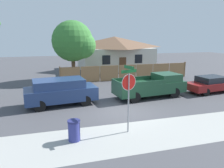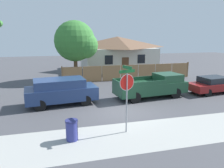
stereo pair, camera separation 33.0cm
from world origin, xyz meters
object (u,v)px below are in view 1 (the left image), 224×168
Objects in this scene: stop_sign at (129,88)px; trash_bin at (74,130)px; house at (114,52)px; red_suv at (60,91)px; oak_tree at (75,42)px; orange_pickup at (152,86)px; parked_sedan at (212,84)px.

stop_sign is 3.17m from trash_bin.
house is 16.72m from red_suv.
house is 1.64× the size of oak_tree.
stop_sign is (-3.91, -5.38, 1.34)m from orange_pickup.
oak_tree is at bearing 82.77° from trash_bin.
house is at bearing 54.67° from red_suv.
house is 20.55m from stop_sign.
oak_tree is 10.09m from orange_pickup.
house is at bearing 100.10° from parked_sedan.
red_suv is 1.03× the size of parked_sedan.
orange_pickup reaches higher than trash_bin.
orange_pickup is 1.72× the size of stop_sign.
trash_bin is (-2.65, -0.19, -1.74)m from stop_sign.
red_suv reaches higher than parked_sedan.
house is 2.12× the size of parked_sedan.
red_suv is (-8.19, -14.51, -1.36)m from house.
red_suv is 12.35m from parked_sedan.
trash_bin is (-12.08, -5.54, -0.21)m from parked_sedan.
trash_bin is at bearing -161.27° from parked_sedan.
parked_sedan is (4.16, -14.51, -1.64)m from house.
trash_bin is (0.27, -5.54, -0.48)m from red_suv.
oak_tree is at bearing -134.94° from house.
red_suv is at bearing -119.42° from house.
parked_sedan reaches higher than trash_bin.
red_suv is at bearing 104.07° from stop_sign.
oak_tree reaches higher than trash_bin.
trash_bin is at bearing -145.57° from orange_pickup.
red_suv is 1.50× the size of stop_sign.
trash_bin is at bearing -97.23° from oak_tree.
red_suv is 6.82m from orange_pickup.
orange_pickup is at bearing 173.82° from parked_sedan.
oak_tree reaches higher than red_suv.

